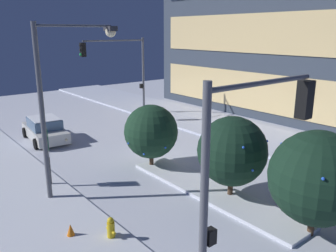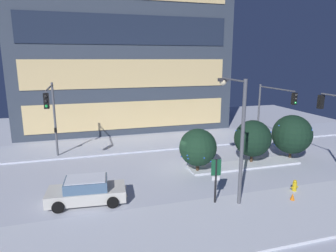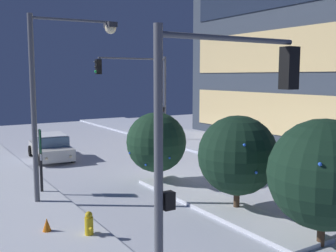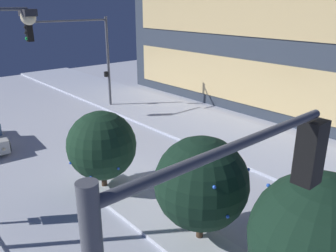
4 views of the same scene
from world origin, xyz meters
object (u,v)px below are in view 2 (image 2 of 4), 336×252
Objects in this scene: fire_hydrant at (295,187)px; decorated_tree_left_of_median at (292,134)px; traffic_light_corner_far_right at (273,104)px; parking_info_sign at (216,176)px; street_lamp_arched at (236,121)px; decorated_tree_right_of_median at (198,147)px; car_near at (87,191)px; decorated_tree_median at (253,138)px; traffic_light_corner_far_left at (52,110)px; construction_cone at (292,198)px.

fire_hydrant is 0.23× the size of decorated_tree_left_of_median.
traffic_light_corner_far_right is 2.10× the size of parking_info_sign.
street_lamp_arched is 9.85m from decorated_tree_left_of_median.
traffic_light_corner_far_right is 13.96m from parking_info_sign.
decorated_tree_right_of_median reaches higher than parking_info_sign.
fire_hydrant is 7.01m from decorated_tree_left_of_median.
street_lamp_arched is 5.94m from fire_hydrant.
car_near is 1.33× the size of decorated_tree_median.
fire_hydrant is 0.32× the size of parking_info_sign.
traffic_light_corner_far_left is 1.11× the size of traffic_light_corner_far_right.
fire_hydrant is 5.76m from decorated_tree_median.
traffic_light_corner_far_left is (-2.13, 7.04, 3.66)m from car_near.
parking_info_sign is 4.78m from construction_cone.
traffic_light_corner_far_left is 11.26m from decorated_tree_right_of_median.
parking_info_sign is 0.78× the size of decorated_tree_median.
decorated_tree_left_of_median is at bearing -53.40° from street_lamp_arched.
street_lamp_arched is 1.92× the size of decorated_tree_left_of_median.
traffic_light_corner_far_right is 4.33m from decorated_tree_left_of_median.
fire_hydrant is 1.56× the size of construction_cone.
car_near is at bearing -169.11° from decorated_tree_left_of_median.
car_near is at bearing 81.53° from parking_info_sign.
parking_info_sign is 7.97m from decorated_tree_median.
street_lamp_arched is (10.44, -8.92, 0.34)m from traffic_light_corner_far_left.
decorated_tree_median is 6.88m from construction_cone.
decorated_tree_right_of_median is (-4.46, 4.95, 1.48)m from fire_hydrant.
decorated_tree_right_of_median is at bearing -173.34° from decorated_tree_median.
traffic_light_corner_far_right is 1.63× the size of decorated_tree_median.
car_near is 16.74m from decorated_tree_left_of_median.
traffic_light_corner_far_left is 17.57m from construction_cone.
street_lamp_arched is at bearing -7.51° from car_near.
traffic_light_corner_far_left reaches higher than parking_info_sign.
traffic_light_corner_far_right is 12.37m from construction_cone.
traffic_light_corner_far_left reaches higher than decorated_tree_left_of_median.
parking_info_sign is at bearing -179.98° from fire_hydrant.
parking_info_sign is (9.12, -9.39, -2.64)m from traffic_light_corner_far_left.
parking_info_sign is 10.89m from decorated_tree_left_of_median.
construction_cone is at bearing 52.52° from traffic_light_corner_far_left.
street_lamp_arched reaches higher than car_near.
construction_cone is (-4.94, -6.51, -1.84)m from decorated_tree_left_of_median.
parking_info_sign is at bearing -47.45° from traffic_light_corner_far_right.
decorated_tree_left_of_median is at bearing 53.96° from fire_hydrant.
traffic_light_corner_far_left is at bearing -90.25° from traffic_light_corner_far_right.
traffic_light_corner_far_left is 0.88× the size of street_lamp_arched.
decorated_tree_median is (5.75, 5.51, 0.31)m from parking_info_sign.
parking_info_sign is (-1.33, -0.47, -2.98)m from street_lamp_arched.
decorated_tree_left_of_median is at bearing -11.20° from traffic_light_corner_far_right.
traffic_light_corner_far_right is 1.53× the size of decorated_tree_left_of_median.
construction_cone is at bearing -59.40° from decorated_tree_right_of_median.
street_lamp_arched is at bearing -148.04° from decorated_tree_left_of_median.
decorated_tree_median is at bearing -36.66° from street_lamp_arched.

